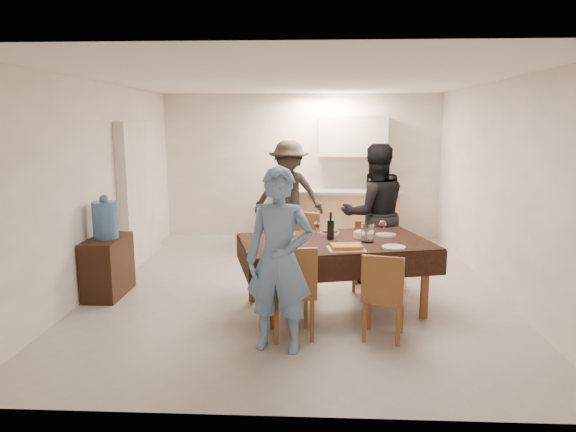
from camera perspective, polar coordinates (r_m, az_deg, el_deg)
name	(u,v)px	position (r m, az deg, el deg)	size (l,w,h in m)	color
floor	(296,286)	(6.71, 0.90, -7.78)	(5.00, 6.00, 0.02)	#A4A39F
ceiling	(297,79)	(6.40, 0.97, 14.94)	(5.00, 6.00, 0.02)	white
wall_back	(302,166)	(9.41, 1.53, 5.54)	(5.00, 0.02, 2.60)	white
wall_front	(282,241)	(3.47, -0.66, -2.78)	(5.00, 0.02, 2.60)	white
wall_left	(101,185)	(6.97, -20.11, 3.23)	(0.02, 6.00, 2.60)	white
wall_right	(500,188)	(6.82, 22.46, 2.93)	(0.02, 6.00, 2.60)	white
stub_partition	(139,192)	(8.08, -16.21, 2.56)	(0.15, 1.40, 2.10)	silver
kitchen_base_cabinet	(335,217)	(9.21, 5.19, -0.06)	(2.20, 0.60, 0.86)	tan
kitchen_worktop	(335,191)	(9.14, 5.24, 2.75)	(2.24, 0.64, 0.05)	#9FA09A
upper_cabinet	(353,136)	(9.22, 7.19, 8.79)	(1.20, 0.34, 0.70)	white
dining_table	(335,244)	(5.72, 5.24, -3.10)	(2.28, 1.66, 0.80)	black
chair_near_left	(291,283)	(4.96, 0.37, -7.44)	(0.50, 0.51, 0.51)	brown
chair_near_right	(386,288)	(5.02, 10.78, -7.90)	(0.48, 0.49, 0.47)	brown
chair_far_left	(296,245)	(6.40, 0.93, -3.24)	(0.58, 0.61, 0.52)	brown
chair_far_right	(369,251)	(6.46, 8.96, -3.88)	(0.44, 0.45, 0.45)	brown
console	(108,267)	(6.65, -19.35, -5.33)	(0.39, 0.77, 0.72)	black
water_jug	(105,220)	(6.52, -19.66, -0.41)	(0.30, 0.30, 0.44)	teal
wine_bottle	(331,226)	(5.72, 4.75, -1.09)	(0.08, 0.08, 0.31)	black
water_pitcher	(368,233)	(5.66, 8.83, -1.84)	(0.14, 0.14, 0.21)	white
savoury_tart	(346,247)	(5.34, 6.50, -3.42)	(0.37, 0.28, 0.05)	#C67A3A
salad_bowl	(361,235)	(5.90, 8.10, -2.05)	(0.17, 0.17, 0.06)	silver
mushroom_dish	(330,234)	(5.98, 4.66, -1.96)	(0.20, 0.20, 0.04)	silver
wine_glass_a	(284,236)	(5.44, -0.42, -2.21)	(0.09, 0.09, 0.21)	white
wine_glass_b	(382,228)	(5.98, 10.43, -1.34)	(0.08, 0.08, 0.19)	white
wine_glass_c	(317,227)	(5.98, 3.23, -1.27)	(0.08, 0.08, 0.17)	white
plate_near_left	(279,246)	(5.42, -0.98, -3.33)	(0.24, 0.24, 0.01)	silver
plate_near_right	(394,247)	(5.48, 11.68, -3.40)	(0.25, 0.25, 0.01)	silver
plate_far_left	(283,234)	(6.00, -0.60, -1.96)	(0.29, 0.29, 0.02)	silver
plate_far_right	(386,235)	(6.05, 10.82, -2.06)	(0.23, 0.23, 0.01)	silver
microwave	(382,183)	(9.19, 10.38, 3.68)	(0.49, 0.33, 0.27)	white
person_near	(279,260)	(4.68, -0.97, -4.93)	(0.62, 0.41, 1.71)	#6186B1
person_far	(374,214)	(6.76, 9.56, 0.20)	(0.89, 0.69, 1.83)	black
person_kitchen	(289,194)	(8.70, 0.09, 2.48)	(1.16, 0.67, 1.79)	black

